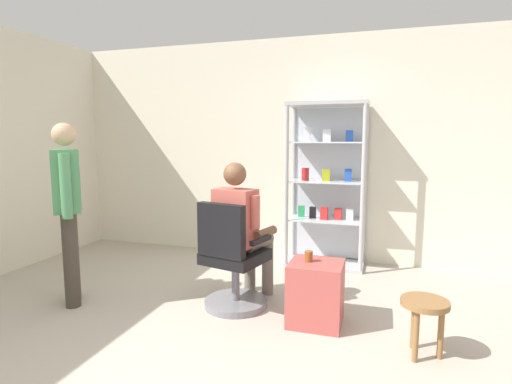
% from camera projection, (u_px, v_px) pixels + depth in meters
% --- Properties ---
extents(back_wall, '(6.00, 0.10, 2.70)m').
position_uv_depth(back_wall, '(298.00, 150.00, 5.05)').
color(back_wall, silver).
rests_on(back_wall, ground).
extents(display_cabinet_main, '(0.90, 0.45, 1.90)m').
position_uv_depth(display_cabinet_main, '(327.00, 184.00, 4.76)').
color(display_cabinet_main, '#B7B7BC').
rests_on(display_cabinet_main, ground).
extents(office_chair, '(0.62, 0.59, 0.96)m').
position_uv_depth(office_chair, '(232.00, 265.00, 3.55)').
color(office_chair, slate).
rests_on(office_chair, ground).
extents(seated_shopkeeper, '(0.55, 0.62, 1.29)m').
position_uv_depth(seated_shopkeeper, '(242.00, 226.00, 3.65)').
color(seated_shopkeeper, slate).
rests_on(seated_shopkeeper, ground).
extents(storage_crate, '(0.42, 0.40, 0.51)m').
position_uv_depth(storage_crate, '(316.00, 293.00, 3.28)').
color(storage_crate, '#B24C47').
rests_on(storage_crate, ground).
extents(tea_glass, '(0.07, 0.07, 0.09)m').
position_uv_depth(tea_glass, '(309.00, 256.00, 3.27)').
color(tea_glass, brown).
rests_on(tea_glass, storage_crate).
extents(standing_customer, '(0.40, 0.42, 1.63)m').
position_uv_depth(standing_customer, '(68.00, 202.00, 3.61)').
color(standing_customer, '#3F382D').
rests_on(standing_customer, ground).
extents(wooden_stool, '(0.32, 0.32, 0.40)m').
position_uv_depth(wooden_stool, '(424.00, 311.00, 2.77)').
color(wooden_stool, olive).
rests_on(wooden_stool, ground).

